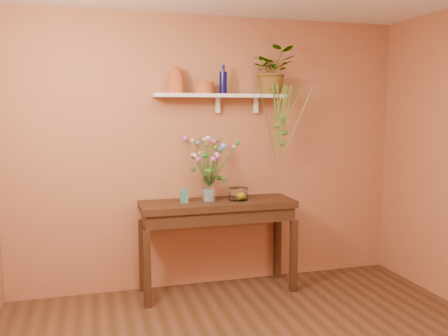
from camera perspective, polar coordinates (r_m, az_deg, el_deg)
name	(u,v)px	position (r m, az deg, el deg)	size (l,w,h in m)	color
room	(293,182)	(2.91, 8.32, -1.65)	(4.04, 4.04, 2.70)	#50301F
sideboard	(218,214)	(4.63, -0.76, -5.58)	(1.49, 0.48, 0.91)	#3E2814
wall_shelf	(221,96)	(4.66, -0.37, 8.64)	(1.30, 0.24, 0.19)	white
terracotta_jug	(176,81)	(4.58, -5.80, 10.43)	(0.19, 0.19, 0.25)	#A34E28
terracotta_pot	(204,88)	(4.61, -2.39, 9.62)	(0.18, 0.18, 0.11)	#A34E28
blue_bottle	(223,82)	(4.65, -0.10, 10.29)	(0.10, 0.10, 0.27)	#0A093D
spider_plant	(273,71)	(4.83, 5.87, 11.57)	(0.42, 0.36, 0.46)	#2C6D1E
plant_fronds	(282,122)	(4.69, 6.99, 5.48)	(0.59, 0.35, 0.74)	#2C6D1E
glass_vase	(209,191)	(4.57, -1.83, -2.73)	(0.12, 0.12, 0.25)	white
bouquet	(210,155)	(4.52, -1.71, 1.58)	(0.47, 0.58, 0.50)	#386B28
glass_bowl	(238,194)	(4.65, 1.74, -3.18)	(0.19, 0.19, 0.12)	white
lemon	(240,196)	(4.64, 1.99, -3.33)	(0.08, 0.08, 0.08)	gold
carton	(184,196)	(4.51, -4.82, -3.36)	(0.07, 0.05, 0.13)	#336781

